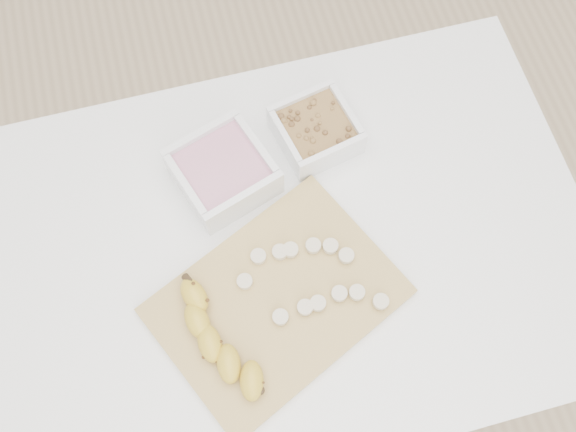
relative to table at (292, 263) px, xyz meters
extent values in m
plane|color=#C6AD89|center=(0.00, 0.00, -0.65)|extent=(3.50, 3.50, 0.00)
cube|color=white|center=(0.00, 0.00, 0.08)|extent=(1.00, 0.70, 0.04)
cylinder|color=white|center=(0.44, -0.29, -0.30)|extent=(0.05, 0.05, 0.71)
cylinder|color=white|center=(-0.44, 0.29, -0.30)|extent=(0.05, 0.05, 0.71)
cylinder|color=white|center=(0.44, 0.29, -0.30)|extent=(0.05, 0.05, 0.71)
cube|color=white|center=(-0.08, 0.14, 0.13)|extent=(0.19, 0.19, 0.07)
cube|color=#C47C96|center=(-0.08, 0.14, 0.13)|extent=(0.16, 0.16, 0.04)
cube|color=white|center=(0.09, 0.18, 0.13)|extent=(0.15, 0.15, 0.06)
cube|color=olive|center=(0.09, 0.18, 0.13)|extent=(0.13, 0.13, 0.03)
cube|color=tan|center=(-0.05, -0.09, 0.10)|extent=(0.44, 0.39, 0.01)
cylinder|color=beige|center=(-0.09, -0.05, 0.12)|extent=(0.03, 0.03, 0.01)
cylinder|color=beige|center=(-0.06, -0.01, 0.12)|extent=(0.03, 0.03, 0.01)
cylinder|color=beige|center=(-0.03, -0.01, 0.12)|extent=(0.03, 0.03, 0.01)
cylinder|color=beige|center=(-0.01, -0.01, 0.12)|extent=(0.03, 0.03, 0.01)
cylinder|color=beige|center=(0.03, -0.02, 0.12)|extent=(0.03, 0.03, 0.01)
cylinder|color=beige|center=(0.06, -0.02, 0.12)|extent=(0.03, 0.03, 0.01)
cylinder|color=beige|center=(0.08, -0.05, 0.12)|extent=(0.03, 0.03, 0.01)
cylinder|color=beige|center=(-0.05, -0.12, 0.12)|extent=(0.03, 0.03, 0.01)
cylinder|color=beige|center=(-0.01, -0.11, 0.12)|extent=(0.03, 0.03, 0.01)
cylinder|color=beige|center=(0.01, -0.11, 0.12)|extent=(0.03, 0.03, 0.01)
cylinder|color=beige|center=(0.05, -0.10, 0.12)|extent=(0.03, 0.03, 0.01)
cylinder|color=beige|center=(0.08, -0.11, 0.12)|extent=(0.03, 0.03, 0.01)
cylinder|color=beige|center=(0.11, -0.13, 0.12)|extent=(0.03, 0.03, 0.01)
camera|label=1|loc=(-0.09, -0.33, 1.10)|focal=40.00mm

